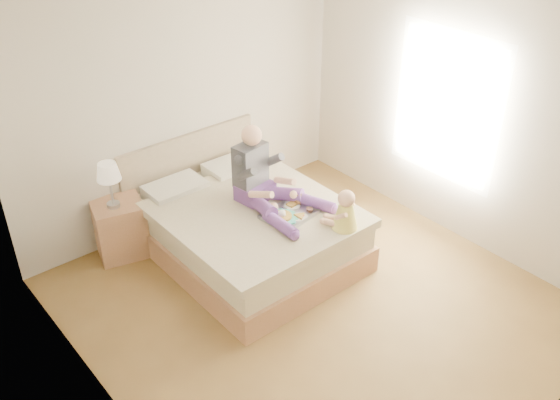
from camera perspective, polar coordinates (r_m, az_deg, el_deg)
room at (r=5.21m, az=4.11°, el=3.68°), size 4.02×4.22×2.71m
bed at (r=6.48m, az=-3.34°, el=-2.39°), size 1.70×2.18×1.00m
nightstand at (r=6.67m, az=-14.39°, el=-2.55°), size 0.59×0.55×0.61m
lamp at (r=6.28m, az=-15.42°, el=2.28°), size 0.24×0.24×0.49m
adult at (r=6.19m, az=-1.50°, el=1.71°), size 0.70×1.04×0.83m
tray at (r=6.09m, az=0.79°, el=-1.13°), size 0.56×0.46×0.14m
baby at (r=5.87m, az=5.92°, el=-1.17°), size 0.31×0.36×0.41m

